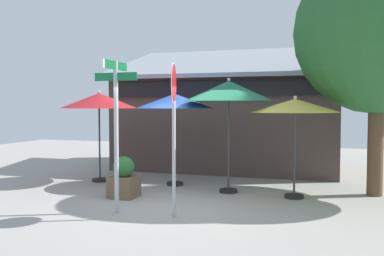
% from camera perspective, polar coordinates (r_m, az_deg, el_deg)
% --- Properties ---
extents(ground_plane, '(28.00, 28.00, 0.10)m').
position_cam_1_polar(ground_plane, '(9.41, -1.88, -10.47)').
color(ground_plane, '#9E9B93').
extents(cafe_building, '(7.68, 4.58, 4.30)m').
position_cam_1_polar(cafe_building, '(14.95, 5.03, 0.95)').
color(cafe_building, '#473833').
rests_on(cafe_building, ground).
extents(street_sign_post, '(0.92, 0.98, 3.03)m').
position_cam_1_polar(street_sign_post, '(8.65, -10.00, 1.14)').
color(street_sign_post, '#A8AAB2').
rests_on(street_sign_post, ground).
extents(stop_sign, '(0.20, 0.75, 2.95)m').
position_cam_1_polar(stop_sign, '(8.17, -2.42, 2.39)').
color(stop_sign, '#A8AAB2').
rests_on(stop_sign, ground).
extents(patio_umbrella_crimson_left, '(2.13, 2.13, 2.55)m').
position_cam_1_polar(patio_umbrella_crimson_left, '(12.34, -12.17, 3.46)').
color(patio_umbrella_crimson_left, black).
rests_on(patio_umbrella_crimson_left, ground).
extents(patio_umbrella_royal_blue_center, '(2.06, 2.06, 2.52)m').
position_cam_1_polar(patio_umbrella_royal_blue_center, '(11.50, -2.30, 3.47)').
color(patio_umbrella_royal_blue_center, black).
rests_on(patio_umbrella_royal_blue_center, ground).
extents(patio_umbrella_forest_green_right, '(2.16, 2.16, 2.81)m').
position_cam_1_polar(patio_umbrella_forest_green_right, '(10.57, 4.88, 4.80)').
color(patio_umbrella_forest_green_right, black).
rests_on(patio_umbrella_forest_green_right, ground).
extents(patio_umbrella_mustard_far_right, '(2.06, 2.06, 2.36)m').
position_cam_1_polar(patio_umbrella_mustard_far_right, '(10.15, 13.45, 2.74)').
color(patio_umbrella_mustard_far_right, black).
rests_on(patio_umbrella_mustard_far_right, ground).
extents(sidewalk_planter, '(0.61, 0.61, 0.96)m').
position_cam_1_polar(sidewalk_planter, '(10.23, -8.99, -6.61)').
color(sidewalk_planter, brown).
rests_on(sidewalk_planter, ground).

